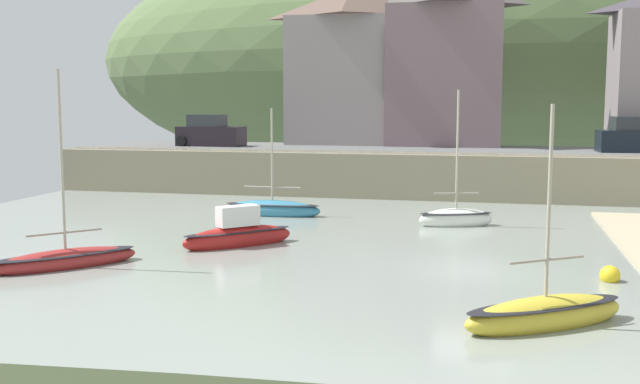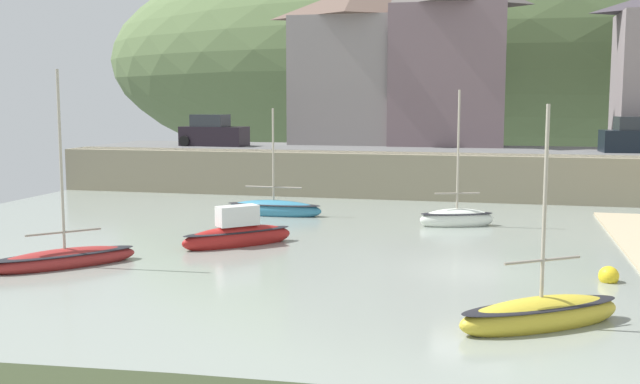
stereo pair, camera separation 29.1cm
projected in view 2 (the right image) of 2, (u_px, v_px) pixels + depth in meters
The scene contains 13 objects.
ground at pixel (530, 379), 13.97m from camera, with size 48.00×41.00×0.61m.
quay_seawall at pixel (486, 174), 40.26m from camera, with size 48.00×9.40×2.40m.
hillside_backdrop at pixel (489, 59), 75.85m from camera, with size 80.00×44.00×26.50m.
waterfront_building_left at pixel (356, 65), 48.92m from camera, with size 8.22×5.35×10.05m.
waterfront_building_centre at pixel (449, 58), 47.50m from camera, with size 7.26×5.97×10.77m.
fishing_boat_green at pixel (274, 209), 34.67m from camera, with size 4.54×1.13×5.09m.
rowboat_small_beached at pixel (457, 218), 31.76m from camera, with size 3.28×1.92×5.90m.
sailboat_nearest_shore at pixel (541, 314), 17.69m from camera, with size 4.22×3.45×5.40m.
dinghy_open_wooden at pixel (238, 235), 27.48m from camera, with size 3.69×3.68×1.68m.
sailboat_white_hull at pixel (65, 258), 24.07m from camera, with size 3.90×4.18×6.39m.
parked_car_near_slipway at pixel (213, 133), 46.99m from camera, with size 4.22×2.01×1.95m.
parked_car_by_wall at pixel (639, 138), 41.25m from camera, with size 4.24×2.08×1.95m.
mooring_buoy at pixel (609, 276), 22.05m from camera, with size 0.58×0.58×0.58m.
Camera 2 is at (0.76, -23.54, 5.31)m, focal length 42.48 mm.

